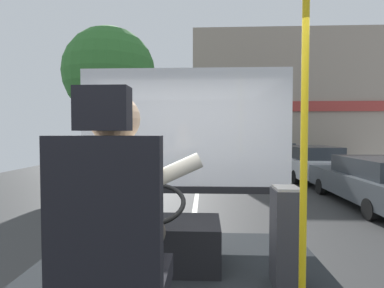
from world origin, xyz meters
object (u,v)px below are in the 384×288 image
object	(u,v)px
parked_car_green	(275,153)
parked_car_white	(309,162)
steering_console	(158,241)
fare_box	(286,236)
bus_driver	(119,206)
handrail_pole	(304,152)
driver_seat	(112,262)
parked_car_charcoal	(381,181)
parked_car_red	(257,148)

from	to	relation	value
parked_car_green	parked_car_white	bearing A→B (deg)	-89.91
steering_console	fare_box	size ratio (longest dim) A/B	1.43
parked_car_white	parked_car_green	size ratio (longest dim) A/B	0.98
bus_driver	handrail_pole	world-z (taller)	handrail_pole
fare_box	steering_console	bearing A→B (deg)	164.67
parked_car_white	driver_seat	bearing A→B (deg)	-112.99
fare_box	driver_seat	bearing A→B (deg)	-135.82
driver_seat	parked_car_charcoal	world-z (taller)	driver_seat
parked_car_green	handrail_pole	bearing A→B (deg)	-102.41
driver_seat	parked_car_charcoal	bearing A→B (deg)	52.66
fare_box	parked_car_charcoal	distance (m)	6.41
handrail_pole	parked_car_charcoal	distance (m)	6.88
driver_seat	parked_car_charcoal	xyz separation A→B (m)	(4.75, 6.23, -0.60)
parked_car_green	parked_car_red	distance (m)	5.59
steering_console	fare_box	bearing A→B (deg)	-15.33
handrail_pole	parked_car_white	xyz separation A→B (m)	(3.49, 10.08, -1.03)
parked_car_green	bus_driver	bearing A→B (deg)	-105.49
bus_driver	parked_car_green	size ratio (longest dim) A/B	0.19
bus_driver	parked_car_white	distance (m)	11.48
handrail_pole	parked_car_white	distance (m)	10.72
driver_seat	parked_car_green	distance (m)	16.97
parked_car_white	steering_console	bearing A→B (deg)	-115.80
parked_car_charcoal	parked_car_white	bearing A→B (deg)	93.16
fare_box	parked_car_white	distance (m)	10.23
steering_console	parked_car_green	size ratio (longest dim) A/B	0.25
parked_car_charcoal	parked_car_green	xyz separation A→B (m)	(-0.25, 10.12, 0.02)
parked_car_charcoal	parked_car_red	distance (m)	15.72
parked_car_charcoal	handrail_pole	bearing A→B (deg)	-123.29
parked_car_red	driver_seat	bearing A→B (deg)	-101.34
parked_car_charcoal	parked_car_red	world-z (taller)	parked_car_red
fare_box	parked_car_red	world-z (taller)	fare_box
bus_driver	parked_car_red	bearing A→B (deg)	78.60
driver_seat	bus_driver	world-z (taller)	driver_seat
steering_console	parked_car_red	world-z (taller)	steering_console
parked_car_green	parked_car_charcoal	bearing A→B (deg)	-88.57
fare_box	parked_car_green	world-z (taller)	fare_box
handrail_pole	parked_car_green	world-z (taller)	handrail_pole
driver_seat	steering_console	world-z (taller)	driver_seat
steering_console	parked_car_charcoal	bearing A→B (deg)	46.03
driver_seat	parked_car_white	size ratio (longest dim) A/B	0.32
steering_console	parked_car_green	xyz separation A→B (m)	(4.50, 15.05, -0.21)
fare_box	parked_car_green	distance (m)	15.73
fare_box	parked_car_charcoal	size ratio (longest dim) A/B	0.18
steering_console	parked_car_white	distance (m)	10.37
driver_seat	parked_car_red	world-z (taller)	driver_seat
steering_console	driver_seat	bearing A→B (deg)	-90.00
parked_car_charcoal	parked_car_green	bearing A→B (deg)	91.43
bus_driver	driver_seat	bearing A→B (deg)	-90.00
parked_car_charcoal	fare_box	bearing A→B (deg)	-125.41
handrail_pole	parked_car_charcoal	world-z (taller)	handrail_pole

